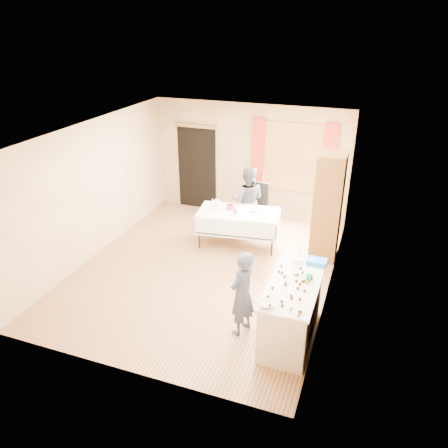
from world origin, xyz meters
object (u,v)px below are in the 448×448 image
at_px(cabinet, 328,207).
at_px(party_table, 238,225).
at_px(woman, 248,200).
at_px(chair, 256,214).
at_px(counter, 291,312).
at_px(girl, 242,293).

height_order(cabinet, party_table, cabinet).
bearing_deg(woman, party_table, 79.84).
height_order(cabinet, chair, cabinet).
bearing_deg(chair, cabinet, -16.05).
bearing_deg(counter, girl, -172.09).
relative_size(party_table, chair, 1.70).
xyz_separation_m(counter, girl, (-0.71, -0.10, 0.22)).
distance_m(party_table, woman, 0.71).
distance_m(cabinet, party_table, 1.83).
height_order(chair, woman, woman).
bearing_deg(girl, party_table, -142.55).
distance_m(girl, woman, 3.37).
relative_size(cabinet, chair, 2.06).
bearing_deg(girl, cabinet, -178.38).
bearing_deg(party_table, cabinet, -2.97).
bearing_deg(woman, chair, -122.09).
relative_size(cabinet, woman, 1.40).
xyz_separation_m(chair, girl, (0.81, -3.54, 0.37)).
height_order(counter, party_table, counter).
distance_m(counter, woman, 3.55).
height_order(cabinet, woman, cabinet).
distance_m(cabinet, chair, 1.95).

